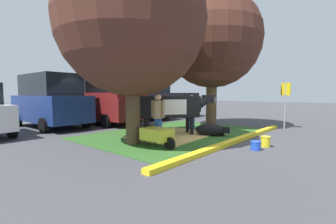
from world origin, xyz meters
TOP-DOWN VIEW (x-y plane):
  - ground_plane at (0.00, 0.00)m, footprint 80.00×80.00m
  - grass_island at (0.03, 1.52)m, footprint 7.15×4.90m
  - curb_yellow at (0.03, -1.08)m, footprint 8.35×0.24m
  - hay_bedding at (-0.43, 1.23)m, footprint 3.32×2.57m
  - shade_tree_left at (-2.43, 1.28)m, footprint 4.61×4.61m
  - shade_tree_right at (2.50, 1.33)m, footprint 4.55×4.55m
  - cow_holstein at (-0.43, 1.37)m, footprint 2.79×2.08m
  - calf_lying at (0.42, 0.12)m, footprint 0.89×1.32m
  - person_handler at (1.14, 1.51)m, footprint 0.34×0.53m
  - person_visitor_near at (-1.81, 0.78)m, footprint 0.34×0.53m
  - wheelbarrow at (-2.23, 0.39)m, footprint 0.61×1.60m
  - parking_sign at (4.25, -1.49)m, footprint 0.16×0.43m
  - bucket_blue at (-0.64, -1.97)m, footprint 0.31×0.31m
  - bucket_yellow at (-0.04, -2.05)m, footprint 0.29×0.29m
  - suv_dark_grey at (-2.54, 7.14)m, footprint 2.21×4.64m
  - pickup_truck_maroon at (-0.02, 6.79)m, footprint 2.32×5.45m
  - sedan_silver at (2.86, 6.72)m, footprint 2.10×4.44m
  - pickup_truck_black at (5.63, 7.37)m, footprint 2.32×5.45m

SIDE VIEW (x-z plane):
  - ground_plane at x=0.00m, z-range 0.00..0.00m
  - grass_island at x=0.03m, z-range 0.00..0.02m
  - hay_bedding at x=-0.43m, z-range 0.01..0.04m
  - curb_yellow at x=0.03m, z-range 0.00..0.12m
  - bucket_blue at x=-0.64m, z-range 0.01..0.26m
  - bucket_yellow at x=-0.04m, z-range 0.01..0.33m
  - calf_lying at x=0.42m, z-range 0.00..0.48m
  - wheelbarrow at x=-2.23m, z-range 0.07..0.70m
  - person_handler at x=1.14m, z-range 0.05..1.60m
  - person_visitor_near at x=-1.81m, z-range 0.06..1.67m
  - sedan_silver at x=2.86m, z-range -0.03..1.99m
  - cow_holstein at x=-0.43m, z-range 0.32..1.88m
  - pickup_truck_maroon at x=-0.02m, z-range -0.10..2.32m
  - pickup_truck_black at x=5.63m, z-range -0.10..2.32m
  - suv_dark_grey at x=-2.54m, z-range 0.01..2.53m
  - parking_sign at x=4.25m, z-range 0.43..2.53m
  - shade_tree_left at x=-2.43m, z-range 0.75..6.88m
  - shade_tree_right at x=2.50m, z-range 0.92..7.36m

